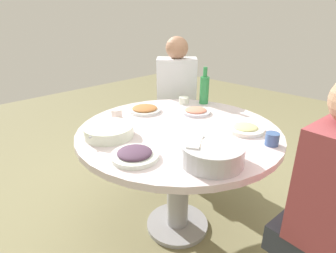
{
  "coord_description": "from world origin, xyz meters",
  "views": [
    {
      "loc": [
        -1.14,
        -1.03,
        1.4
      ],
      "look_at": [
        -0.14,
        -0.05,
        0.82
      ],
      "focal_mm": 29.25,
      "sensor_mm": 36.0,
      "label": 1
    }
  ],
  "objects_px": {
    "stool_for_diner_left": "(176,144)",
    "diner_left": "(176,88)",
    "tea_cup_near": "(272,139)",
    "tea_cup_far": "(117,114)",
    "dish_eggplant": "(135,154)",
    "round_dining_table": "(178,149)",
    "tea_cup_side": "(184,100)",
    "diner_right": "(336,189)",
    "rice_bowl": "(212,153)",
    "dish_tofu_braise": "(145,109)",
    "dish_noodles": "(245,128)",
    "soup_bowl": "(109,131)",
    "green_bottle": "(204,89)",
    "dish_shrimp": "(196,111)"
  },
  "relations": [
    {
      "from": "rice_bowl",
      "to": "dish_noodles",
      "type": "xyz_separation_m",
      "value": [
        0.45,
        0.08,
        -0.03
      ]
    },
    {
      "from": "tea_cup_near",
      "to": "stool_for_diner_left",
      "type": "relative_size",
      "value": 0.15
    },
    {
      "from": "dish_eggplant",
      "to": "tea_cup_side",
      "type": "bearing_deg",
      "value": 26.7
    },
    {
      "from": "green_bottle",
      "to": "tea_cup_side",
      "type": "distance_m",
      "value": 0.18
    },
    {
      "from": "dish_eggplant",
      "to": "green_bottle",
      "type": "distance_m",
      "value": 0.98
    },
    {
      "from": "tea_cup_side",
      "to": "stool_for_diner_left",
      "type": "bearing_deg",
      "value": 52.77
    },
    {
      "from": "diner_right",
      "to": "tea_cup_side",
      "type": "bearing_deg",
      "value": 68.28
    },
    {
      "from": "dish_tofu_braise",
      "to": "tea_cup_far",
      "type": "relative_size",
      "value": 3.21
    },
    {
      "from": "rice_bowl",
      "to": "stool_for_diner_left",
      "type": "distance_m",
      "value": 1.38
    },
    {
      "from": "rice_bowl",
      "to": "tea_cup_side",
      "type": "relative_size",
      "value": 3.94
    },
    {
      "from": "dish_noodles",
      "to": "diner_right",
      "type": "xyz_separation_m",
      "value": [
        -0.33,
        -0.57,
        0.02
      ]
    },
    {
      "from": "dish_eggplant",
      "to": "green_bottle",
      "type": "height_order",
      "value": "green_bottle"
    },
    {
      "from": "tea_cup_far",
      "to": "green_bottle",
      "type": "bearing_deg",
      "value": -18.1
    },
    {
      "from": "rice_bowl",
      "to": "soup_bowl",
      "type": "height_order",
      "value": "rice_bowl"
    },
    {
      "from": "soup_bowl",
      "to": "tea_cup_far",
      "type": "xyz_separation_m",
      "value": [
        0.21,
        0.22,
        -0.0
      ]
    },
    {
      "from": "dish_eggplant",
      "to": "round_dining_table",
      "type": "bearing_deg",
      "value": 13.35
    },
    {
      "from": "tea_cup_side",
      "to": "dish_noodles",
      "type": "bearing_deg",
      "value": -103.12
    },
    {
      "from": "soup_bowl",
      "to": "tea_cup_near",
      "type": "distance_m",
      "value": 0.89
    },
    {
      "from": "dish_shrimp",
      "to": "diner_left",
      "type": "bearing_deg",
      "value": 56.8
    },
    {
      "from": "soup_bowl",
      "to": "dish_shrimp",
      "type": "distance_m",
      "value": 0.66
    },
    {
      "from": "dish_shrimp",
      "to": "stool_for_diner_left",
      "type": "relative_size",
      "value": 0.43
    },
    {
      "from": "round_dining_table",
      "to": "tea_cup_near",
      "type": "distance_m",
      "value": 0.56
    },
    {
      "from": "rice_bowl",
      "to": "tea_cup_far",
      "type": "xyz_separation_m",
      "value": [
        0.04,
        0.81,
        -0.02
      ]
    },
    {
      "from": "dish_tofu_braise",
      "to": "dish_eggplant",
      "type": "xyz_separation_m",
      "value": [
        -0.48,
        -0.48,
        0.0
      ]
    },
    {
      "from": "rice_bowl",
      "to": "diner_left",
      "type": "bearing_deg",
      "value": 50.62
    },
    {
      "from": "rice_bowl",
      "to": "stool_for_diner_left",
      "type": "bearing_deg",
      "value": 50.62
    },
    {
      "from": "round_dining_table",
      "to": "dish_shrimp",
      "type": "distance_m",
      "value": 0.34
    },
    {
      "from": "green_bottle",
      "to": "tea_cup_side",
      "type": "bearing_deg",
      "value": 137.74
    },
    {
      "from": "tea_cup_near",
      "to": "round_dining_table",
      "type": "bearing_deg",
      "value": 109.66
    },
    {
      "from": "dish_tofu_braise",
      "to": "diner_right",
      "type": "distance_m",
      "value": 1.27
    },
    {
      "from": "stool_for_diner_left",
      "to": "diner_left",
      "type": "height_order",
      "value": "diner_left"
    },
    {
      "from": "round_dining_table",
      "to": "tea_cup_near",
      "type": "relative_size",
      "value": 16.96
    },
    {
      "from": "dish_tofu_braise",
      "to": "tea_cup_far",
      "type": "xyz_separation_m",
      "value": [
        -0.21,
        0.04,
        0.01
      ]
    },
    {
      "from": "tea_cup_near",
      "to": "tea_cup_far",
      "type": "relative_size",
      "value": 1.03
    },
    {
      "from": "tea_cup_near",
      "to": "soup_bowl",
      "type": "bearing_deg",
      "value": 127.49
    },
    {
      "from": "round_dining_table",
      "to": "dish_tofu_braise",
      "type": "xyz_separation_m",
      "value": [
        0.06,
        0.38,
        0.16
      ]
    },
    {
      "from": "round_dining_table",
      "to": "dish_noodles",
      "type": "height_order",
      "value": "dish_noodles"
    },
    {
      "from": "tea_cup_side",
      "to": "stool_for_diner_left",
      "type": "relative_size",
      "value": 0.16
    },
    {
      "from": "tea_cup_side",
      "to": "diner_right",
      "type": "relative_size",
      "value": 0.1
    },
    {
      "from": "tea_cup_near",
      "to": "tea_cup_side",
      "type": "distance_m",
      "value": 0.84
    },
    {
      "from": "rice_bowl",
      "to": "dish_noodles",
      "type": "relative_size",
      "value": 1.34
    },
    {
      "from": "diner_right",
      "to": "dish_eggplant",
      "type": "bearing_deg",
      "value": 113.82
    },
    {
      "from": "tea_cup_side",
      "to": "tea_cup_near",
      "type": "bearing_deg",
      "value": -104.71
    },
    {
      "from": "dish_noodles",
      "to": "dish_tofu_braise",
      "type": "bearing_deg",
      "value": 105.52
    },
    {
      "from": "green_bottle",
      "to": "diner_left",
      "type": "bearing_deg",
      "value": 76.46
    },
    {
      "from": "soup_bowl",
      "to": "dish_noodles",
      "type": "bearing_deg",
      "value": -39.86
    },
    {
      "from": "dish_noodles",
      "to": "dish_shrimp",
      "type": "distance_m",
      "value": 0.41
    },
    {
      "from": "tea_cup_far",
      "to": "rice_bowl",
      "type": "bearing_deg",
      "value": -92.97
    },
    {
      "from": "rice_bowl",
      "to": "dish_shrimp",
      "type": "height_order",
      "value": "rice_bowl"
    },
    {
      "from": "round_dining_table",
      "to": "stool_for_diner_left",
      "type": "relative_size",
      "value": 2.62
    }
  ]
}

